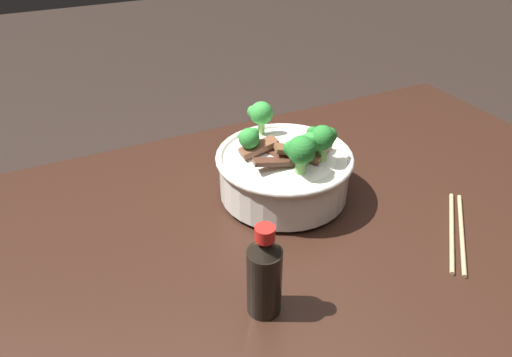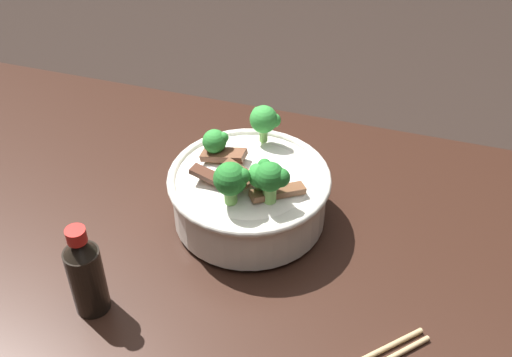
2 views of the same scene
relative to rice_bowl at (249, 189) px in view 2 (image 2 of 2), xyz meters
name	(u,v)px [view 2 (image 2 of 2)]	position (x,y,z in m)	size (l,w,h in m)	color
dining_table	(148,287)	(-0.13, -0.09, -0.16)	(1.46, 0.77, 0.76)	black
rice_bowl	(249,189)	(0.00, 0.00, 0.00)	(0.23, 0.23, 0.15)	silver
soy_sauce_bottle	(86,274)	(-0.14, -0.21, 0.00)	(0.04, 0.04, 0.14)	black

